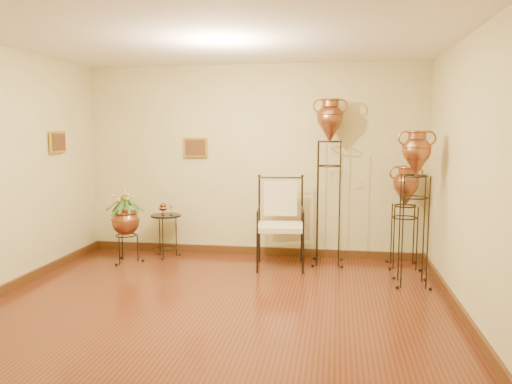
# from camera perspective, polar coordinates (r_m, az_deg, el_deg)

# --- Properties ---
(ground) EXTENTS (5.00, 5.00, 0.00)m
(ground) POSITION_cam_1_polar(r_m,az_deg,el_deg) (5.23, -5.14, -13.79)
(ground) COLOR #5C2315
(ground) RESTS_ON ground
(room_shell) EXTENTS (5.02, 5.02, 2.81)m
(room_shell) POSITION_cam_1_polar(r_m,az_deg,el_deg) (4.90, -5.41, 5.56)
(room_shell) COLOR #D1CA87
(room_shell) RESTS_ON ground
(amphora_tall) EXTENTS (0.57, 0.57, 2.31)m
(amphora_tall) POSITION_cam_1_polar(r_m,az_deg,el_deg) (6.91, 8.34, 1.36)
(amphora_tall) COLOR black
(amphora_tall) RESTS_ON ground
(amphora_mid) EXTENTS (0.52, 0.52, 1.88)m
(amphora_mid) POSITION_cam_1_polar(r_m,az_deg,el_deg) (6.22, 17.65, -1.66)
(amphora_mid) COLOR black
(amphora_mid) RESTS_ON ground
(amphora_short) EXTENTS (0.53, 0.53, 1.41)m
(amphora_short) POSITION_cam_1_polar(r_m,az_deg,el_deg) (7.04, 16.63, -2.68)
(amphora_short) COLOR black
(amphora_short) RESTS_ON ground
(planter_urn) EXTENTS (0.74, 0.74, 1.12)m
(planter_urn) POSITION_cam_1_polar(r_m,az_deg,el_deg) (7.24, -14.69, -2.94)
(planter_urn) COLOR black
(planter_urn) RESTS_ON ground
(armchair) EXTENTS (0.75, 0.71, 1.23)m
(armchair) POSITION_cam_1_polar(r_m,az_deg,el_deg) (6.73, 2.81, -3.57)
(armchair) COLOR black
(armchair) RESTS_ON ground
(side_table) EXTENTS (0.52, 0.52, 0.79)m
(side_table) POSITION_cam_1_polar(r_m,az_deg,el_deg) (7.46, -10.22, -4.85)
(side_table) COLOR black
(side_table) RESTS_ON ground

